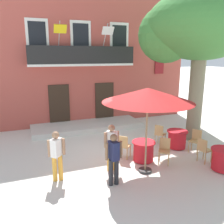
# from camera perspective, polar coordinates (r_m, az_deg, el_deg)

# --- Properties ---
(ground_plane) EXTENTS (120.00, 120.00, 0.00)m
(ground_plane) POSITION_cam_1_polar(r_m,az_deg,el_deg) (9.30, 2.73, -10.73)
(ground_plane) COLOR silver
(building_facade) EXTENTS (13.00, 5.09, 7.50)m
(building_facade) POSITION_cam_1_polar(r_m,az_deg,el_deg) (15.06, -9.30, 13.11)
(building_facade) COLOR #B24C42
(building_facade) RESTS_ON ground
(entrance_step_platform) EXTENTS (5.81, 1.94, 0.25)m
(entrance_step_platform) POSITION_cam_1_polar(r_m,az_deg,el_deg) (12.73, -5.97, -3.40)
(entrance_step_platform) COLOR silver
(entrance_step_platform) RESTS_ON ground
(plane_tree) EXTENTS (4.92, 4.32, 6.49)m
(plane_tree) POSITION_cam_1_polar(r_m,az_deg,el_deg) (11.11, 20.45, 18.36)
(plane_tree) COLOR #7F755B
(plane_tree) RESTS_ON ground
(cafe_table_near_tree) EXTENTS (0.86, 0.86, 0.76)m
(cafe_table_near_tree) POSITION_cam_1_polar(r_m,az_deg,el_deg) (8.86, 7.63, -9.37)
(cafe_table_near_tree) COLOR red
(cafe_table_near_tree) RESTS_ON ground
(cafe_chair_near_tree_0) EXTENTS (0.57, 0.57, 0.91)m
(cafe_chair_near_tree_0) POSITION_cam_1_polar(r_m,az_deg,el_deg) (8.97, 2.90, -8.01)
(cafe_chair_near_tree_0) COLOR tan
(cafe_chair_near_tree_0) RESTS_ON ground
(cafe_chair_near_tree_1) EXTENTS (0.56, 0.56, 0.91)m
(cafe_chair_near_tree_1) POSITION_cam_1_polar(r_m,az_deg,el_deg) (8.81, 12.62, -8.75)
(cafe_chair_near_tree_1) COLOR tan
(cafe_chair_near_tree_1) RESTS_ON ground
(cafe_table_middle) EXTENTS (0.86, 0.86, 0.76)m
(cafe_table_middle) POSITION_cam_1_polar(r_m,az_deg,el_deg) (10.33, 15.50, -6.35)
(cafe_table_middle) COLOR red
(cafe_table_middle) RESTS_ON ground
(cafe_chair_middle_0) EXTENTS (0.56, 0.56, 0.91)m
(cafe_chair_middle_0) POSITION_cam_1_polar(r_m,az_deg,el_deg) (10.46, 11.51, -5.08)
(cafe_chair_middle_0) COLOR tan
(cafe_chair_middle_0) RESTS_ON ground
(cafe_chair_middle_1) EXTENTS (0.55, 0.55, 0.91)m
(cafe_chair_middle_1) POSITION_cam_1_polar(r_m,az_deg,el_deg) (10.12, 19.65, -6.27)
(cafe_chair_middle_1) COLOR tan
(cafe_chair_middle_1) RESTS_ON ground
(cafe_table_front) EXTENTS (0.86, 0.86, 0.76)m
(cafe_table_front) POSITION_cam_1_polar(r_m,az_deg,el_deg) (8.97, 25.44, -10.35)
(cafe_table_front) COLOR red
(cafe_table_front) RESTS_ON ground
(cafe_chair_front_0) EXTENTS (0.46, 0.46, 0.91)m
(cafe_chair_front_0) POSITION_cam_1_polar(r_m,az_deg,el_deg) (9.25, 21.39, -8.30)
(cafe_chair_front_0) COLOR tan
(cafe_chair_front_0) RESTS_ON ground
(cafe_umbrella) EXTENTS (2.90, 2.90, 2.85)m
(cafe_umbrella) POSITION_cam_1_polar(r_m,az_deg,el_deg) (7.44, 8.69, 4.01)
(cafe_umbrella) COLOR #997A56
(cafe_umbrella) RESTS_ON ground
(pedestrian_near_entrance) EXTENTS (0.53, 0.37, 1.62)m
(pedestrian_near_entrance) POSITION_cam_1_polar(r_m,az_deg,el_deg) (7.07, 0.42, -10.79)
(pedestrian_near_entrance) COLOR #232328
(pedestrian_near_entrance) RESTS_ON ground
(pedestrian_mid_plaza) EXTENTS (0.53, 0.40, 1.61)m
(pedestrian_mid_plaza) POSITION_cam_1_polar(r_m,az_deg,el_deg) (7.49, -13.27, -9.74)
(pedestrian_mid_plaza) COLOR gold
(pedestrian_mid_plaza) RESTS_ON ground
(pedestrian_by_tree) EXTENTS (0.53, 0.40, 1.62)m
(pedestrian_by_tree) POSITION_cam_1_polar(r_m,az_deg,el_deg) (7.93, -0.11, -7.98)
(pedestrian_by_tree) COLOR gold
(pedestrian_by_tree) RESTS_ON ground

